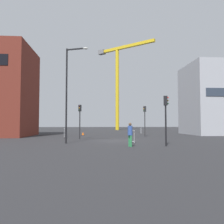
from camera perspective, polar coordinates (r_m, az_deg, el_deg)
name	(u,v)px	position (r m, az deg, el deg)	size (l,w,h in m)	color
ground	(116,141)	(21.39, 1.05, -7.39)	(160.00, 160.00, 0.00)	#28282B
office_block	(220,100)	(37.12, 25.97, 2.89)	(9.85, 7.94, 10.48)	#A8AAB2
construction_crane	(118,74)	(57.04, 1.62, 9.72)	(13.18, 10.85, 21.34)	yellow
streetlamp_tall	(69,87)	(18.91, -11.03, 6.28)	(1.88, 0.73, 7.96)	black
traffic_light_near	(80,116)	(23.64, -8.30, -0.98)	(0.33, 0.39, 3.62)	#232326
traffic_light_corner	(166,112)	(16.63, 13.68, -0.01)	(0.39, 0.31, 3.67)	black
traffic_light_crosswalk	(145,116)	(28.36, 8.44, -1.02)	(0.38, 0.36, 3.84)	#2D2D30
pedestrian_walking	(130,133)	(15.91, 4.69, -5.35)	(0.34, 0.34, 1.70)	#2D844C
safety_barrier_front	(64,133)	(27.01, -12.18, -5.20)	(0.36, 2.14, 1.08)	#B2B5BA
safety_barrier_mid_span	(141,130)	(35.67, 7.46, -4.67)	(0.38, 2.30, 1.08)	#9EA0A5
safety_barrier_rear	(132,136)	(19.49, 5.08, -6.15)	(0.14, 2.46, 1.08)	#B2B5BA
traffic_cone_orange	(83,134)	(31.28, -7.50, -5.57)	(0.46, 0.46, 0.46)	black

